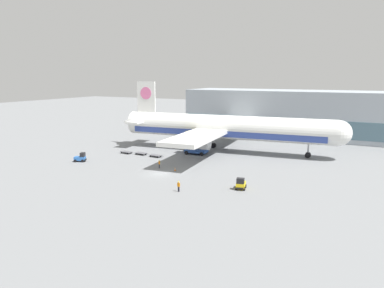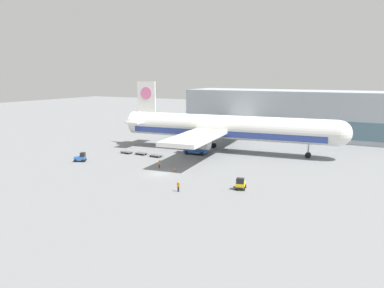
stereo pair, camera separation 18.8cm
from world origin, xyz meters
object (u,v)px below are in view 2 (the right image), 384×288
at_px(ground_crew_near, 178,185).
at_px(traffic_cone_near, 175,169).
at_px(scissor_lift_loader, 196,146).
at_px(baggage_dolly_lead, 126,152).
at_px(baggage_dolly_second, 141,153).
at_px(baggage_dolly_third, 156,155).
at_px(baggage_tug_mid, 81,158).
at_px(ground_crew_far, 159,163).
at_px(airplane_main, 222,128).
at_px(baggage_tug_foreground, 240,184).

xyz_separation_m(ground_crew_near, traffic_cone_near, (-7.33, 11.17, -0.67)).
relative_size(scissor_lift_loader, baggage_dolly_lead, 1.46).
height_order(baggage_dolly_second, baggage_dolly_third, same).
bearing_deg(ground_crew_near, baggage_dolly_lead, -26.69).
height_order(scissor_lift_loader, baggage_dolly_lead, scissor_lift_loader).
relative_size(baggage_tug_mid, ground_crew_far, 1.64).
bearing_deg(baggage_dolly_lead, baggage_dolly_third, 5.21).
bearing_deg(baggage_dolly_third, traffic_cone_near, -35.13).
distance_m(airplane_main, baggage_dolly_third, 18.10).
height_order(baggage_dolly_lead, ground_crew_far, ground_crew_far).
relative_size(scissor_lift_loader, ground_crew_far, 3.21).
relative_size(baggage_dolly_lead, baggage_dolly_second, 1.00).
bearing_deg(ground_crew_near, traffic_cone_near, -46.07).
distance_m(ground_crew_far, traffic_cone_near, 4.05).
relative_size(airplane_main, ground_crew_near, 33.12).
bearing_deg(baggage_dolly_lead, scissor_lift_loader, 31.24).
distance_m(baggage_dolly_second, ground_crew_far, 14.17).
height_order(airplane_main, ground_crew_far, airplane_main).
distance_m(airplane_main, scissor_lift_loader, 8.23).
bearing_deg(baggage_tug_mid, baggage_dolly_second, 32.23).
bearing_deg(airplane_main, baggage_dolly_second, -145.34).
relative_size(airplane_main, baggage_dolly_third, 15.45).
bearing_deg(airplane_main, scissor_lift_loader, -129.37).
distance_m(airplane_main, baggage_tug_foreground, 31.98).
distance_m(baggage_dolly_third, ground_crew_far, 10.72).
bearing_deg(baggage_dolly_second, traffic_cone_near, -26.93).
relative_size(baggage_tug_foreground, traffic_cone_near, 3.67).
bearing_deg(ground_crew_near, baggage_dolly_second, -31.99).
height_order(baggage_dolly_second, ground_crew_far, ground_crew_far).
distance_m(baggage_dolly_second, traffic_cone_near, 17.65).
distance_m(scissor_lift_loader, baggage_dolly_second, 13.26).
xyz_separation_m(airplane_main, ground_crew_near, (7.12, -33.58, -4.81)).
distance_m(ground_crew_near, ground_crew_far, 16.20).
distance_m(scissor_lift_loader, baggage_tug_mid, 26.61).
xyz_separation_m(ground_crew_far, traffic_cone_near, (3.98, -0.43, -0.64)).
bearing_deg(ground_crew_near, airplane_main, -67.39).
bearing_deg(baggage_dolly_lead, baggage_tug_mid, -101.47).
xyz_separation_m(baggage_tug_mid, baggage_dolly_second, (7.42, 12.05, -0.49)).
bearing_deg(traffic_cone_near, baggage_tug_foreground, -18.07).
relative_size(ground_crew_near, traffic_cone_near, 2.38).
xyz_separation_m(scissor_lift_loader, baggage_tug_mid, (-18.58, -19.01, -1.18)).
relative_size(scissor_lift_loader, baggage_tug_foreground, 2.03).
bearing_deg(ground_crew_far, airplane_main, 120.18).
relative_size(baggage_tug_foreground, ground_crew_near, 1.54).
bearing_deg(baggage_dolly_second, ground_crew_near, -37.54).
height_order(scissor_lift_loader, baggage_tug_mid, scissor_lift_loader).
height_order(scissor_lift_loader, baggage_dolly_third, scissor_lift_loader).
bearing_deg(baggage_dolly_third, scissor_lift_loader, 52.93).
distance_m(baggage_dolly_lead, ground_crew_near, 33.06).
xyz_separation_m(baggage_tug_mid, traffic_cone_near, (22.39, 2.69, -0.52)).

